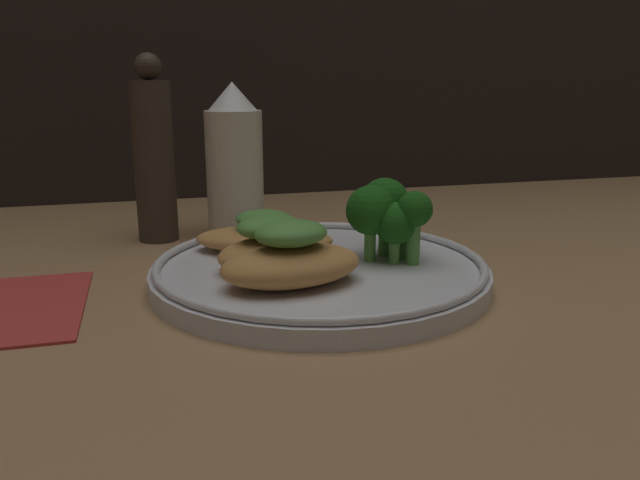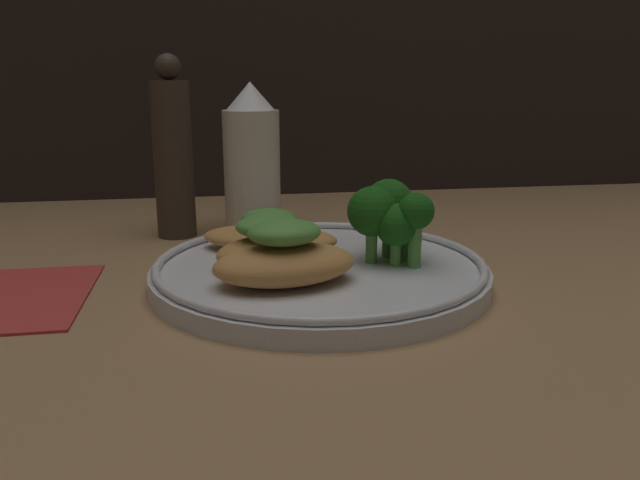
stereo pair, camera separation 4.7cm
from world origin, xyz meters
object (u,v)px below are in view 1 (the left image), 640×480
(broccoli_bunch, at_px, (388,212))
(pepper_grinder, at_px, (154,156))
(plate, at_px, (320,270))
(sauce_bottle, at_px, (235,164))

(broccoli_bunch, height_order, pepper_grinder, pepper_grinder)
(plate, xyz_separation_m, sauce_bottle, (-0.04, 0.17, 0.06))
(broccoli_bunch, distance_m, pepper_grinder, 0.24)
(broccoli_bunch, xyz_separation_m, sauce_bottle, (-0.10, 0.17, 0.02))
(sauce_bottle, distance_m, pepper_grinder, 0.08)
(sauce_bottle, bearing_deg, broccoli_bunch, -60.68)
(plate, distance_m, broccoli_bunch, 0.07)
(sauce_bottle, height_order, pepper_grinder, pepper_grinder)
(broccoli_bunch, bearing_deg, pepper_grinder, 135.34)
(broccoli_bunch, xyz_separation_m, pepper_grinder, (-0.17, 0.17, 0.03))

